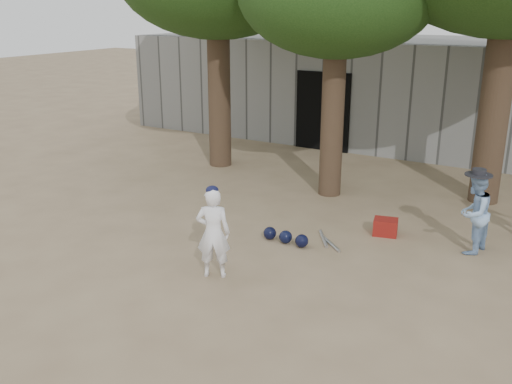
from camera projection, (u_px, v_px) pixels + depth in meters
The scene contains 7 objects.
ground at pixel (194, 257), 9.39m from camera, with size 70.00×70.00×0.00m, color #937C5E.
boy_player at pixel (213, 233), 8.54m from camera, with size 0.51×0.34×1.41m, color white.
spectator_blue at pixel (474, 213), 9.39m from camera, with size 0.67×0.52×1.38m, color #8FB3DE.
red_bag at pixel (385, 227), 10.26m from camera, with size 0.42×0.32×0.30m, color maroon.
back_building at pixel (393, 89), 17.39m from camera, with size 16.00×5.24×3.00m.
helmet_row at pixel (286, 237), 9.91m from camera, with size 0.87×0.26×0.23m.
bat_pile at pixel (327, 241), 9.97m from camera, with size 0.68×0.70×0.06m.
Camera 1 is at (5.21, -6.89, 3.96)m, focal length 40.00 mm.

